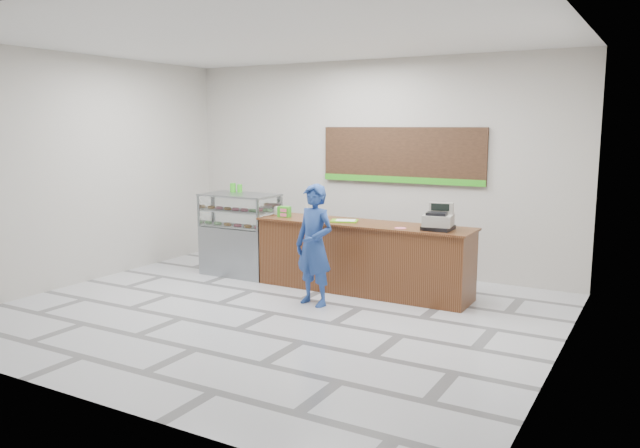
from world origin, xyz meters
The scene contains 16 objects.
floor centered at (0.00, 0.00, 0.00)m, with size 7.00×7.00×0.00m, color silver.
back_wall centered at (0.00, 3.00, 1.75)m, with size 7.00×7.00×0.00m, color #BBB6AC.
ceiling centered at (0.00, 0.00, 3.50)m, with size 7.00×7.00×0.00m, color silver.
sales_counter centered at (0.55, 1.55, 0.52)m, with size 3.26×0.76×1.03m.
display_case centered at (-1.67, 1.55, 0.68)m, with size 1.22×0.72×1.33m.
menu_board centered at (0.55, 2.96, 1.93)m, with size 2.80×0.06×0.90m.
cash_register centered at (1.71, 1.49, 1.16)m, with size 0.44×0.45×0.36m.
card_terminal centered at (1.70, 1.54, 1.05)m, with size 0.07×0.15×0.04m, color black.
serving_tray centered at (0.27, 1.51, 1.04)m, with size 0.46×0.39×0.02m.
napkin_box centered at (-0.95, 1.66, 1.09)m, with size 0.15×0.15×0.13m, color white.
straw_cup centered at (-0.50, 1.73, 1.08)m, with size 0.07×0.07×0.11m, color silver.
promo_box centered at (-0.75, 1.46, 1.11)m, with size 0.18×0.12×0.16m, color green.
donut_decal centered at (1.21, 1.35, 1.03)m, with size 0.17×0.17×0.00m, color #EB6784.
green_cup_left centered at (-1.94, 1.73, 1.40)m, with size 0.10×0.10×0.15m, color green.
green_cup_right centered at (-1.83, 1.77, 1.40)m, with size 0.08×0.08×0.13m, color green.
customer centered at (0.27, 0.62, 0.83)m, with size 0.60×0.40×1.65m, color navy.
Camera 1 is at (4.42, -6.54, 2.43)m, focal length 35.00 mm.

